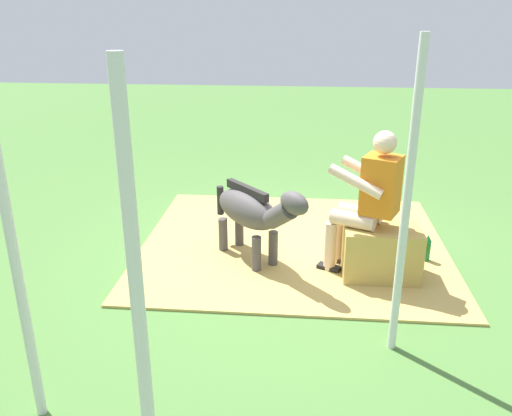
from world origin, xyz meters
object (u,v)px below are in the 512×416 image
(hay_bale, at_px, (381,253))
(tent_pole_left, at_px, (406,207))
(soda_bottle, at_px, (427,249))
(pony_standing, at_px, (253,211))
(person_seated, at_px, (367,197))
(tent_pole_right, at_px, (13,250))
(tent_pole_mid, at_px, (140,332))

(hay_bale, xyz_separation_m, tent_pole_left, (0.04, 1.09, 0.86))
(hay_bale, height_order, tent_pole_left, tent_pole_left)
(hay_bale, bearing_deg, soda_bottle, -145.13)
(pony_standing, distance_m, tent_pole_left, 1.82)
(person_seated, relative_size, tent_pole_right, 0.62)
(hay_bale, distance_m, soda_bottle, 0.61)
(pony_standing, bearing_deg, person_seated, 171.61)
(person_seated, height_order, tent_pole_mid, tent_pole_mid)
(hay_bale, bearing_deg, tent_pole_mid, 62.63)
(tent_pole_right, bearing_deg, person_seated, -136.68)
(person_seated, bearing_deg, pony_standing, -8.39)
(hay_bale, distance_m, person_seated, 0.54)
(tent_pole_left, distance_m, tent_pole_right, 2.42)
(tent_pole_mid, bearing_deg, tent_pole_right, -37.00)
(hay_bale, bearing_deg, tent_pole_left, 87.76)
(tent_pole_right, bearing_deg, pony_standing, -116.92)
(soda_bottle, height_order, tent_pole_right, tent_pole_right)
(hay_bale, relative_size, tent_pole_left, 0.31)
(pony_standing, relative_size, tent_pole_mid, 0.49)
(hay_bale, relative_size, pony_standing, 0.62)
(hay_bale, height_order, tent_pole_mid, tent_pole_mid)
(hay_bale, relative_size, soda_bottle, 2.34)
(soda_bottle, distance_m, tent_pole_left, 1.81)
(hay_bale, xyz_separation_m, tent_pole_right, (2.29, 1.97, 0.86))
(soda_bottle, relative_size, tent_pole_mid, 0.13)
(person_seated, distance_m, pony_standing, 1.07)
(soda_bottle, bearing_deg, hay_bale, 34.87)
(person_seated, height_order, tent_pole_right, tent_pole_right)
(person_seated, relative_size, tent_pole_mid, 0.62)
(tent_pole_mid, bearing_deg, soda_bottle, -121.91)
(hay_bale, distance_m, pony_standing, 1.24)
(soda_bottle, distance_m, tent_pole_right, 3.75)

